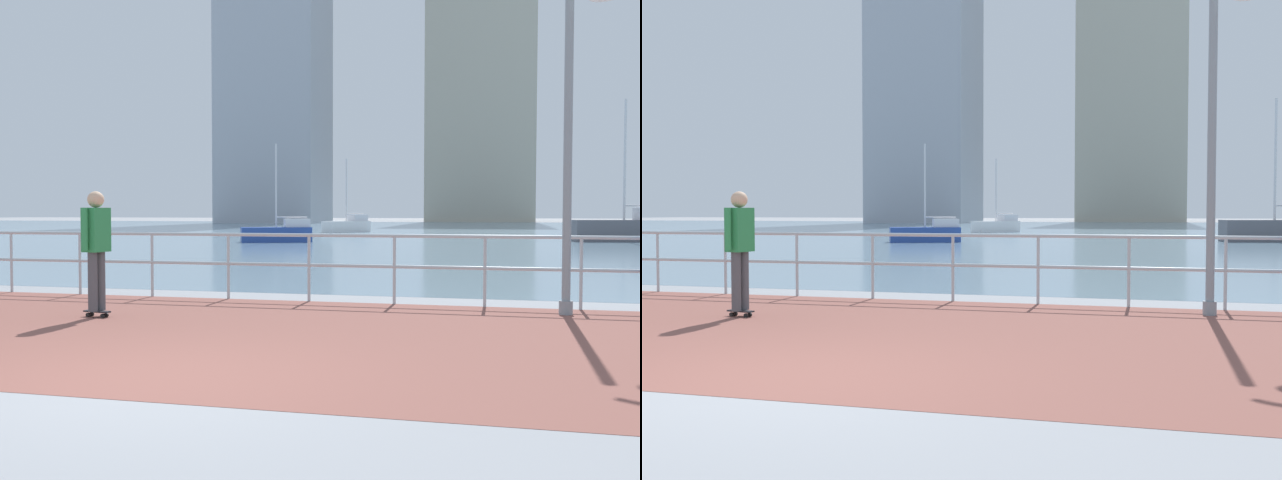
{
  "view_description": "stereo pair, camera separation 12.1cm",
  "coord_description": "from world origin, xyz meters",
  "views": [
    {
      "loc": [
        3.09,
        -5.67,
        1.47
      ],
      "look_at": [
        0.77,
        3.5,
        1.1
      ],
      "focal_mm": 41.14,
      "sensor_mm": 36.0,
      "label": 1
    },
    {
      "loc": [
        3.2,
        -5.64,
        1.47
      ],
      "look_at": [
        0.77,
        3.5,
        1.1
      ],
      "focal_mm": 41.14,
      "sensor_mm": 36.0,
      "label": 2
    }
  ],
  "objects": [
    {
      "name": "ground",
      "position": [
        0.0,
        40.0,
        0.0
      ],
      "size": [
        220.0,
        220.0,
        0.0
      ],
      "primitive_type": "plane",
      "color": "gray"
    },
    {
      "name": "brick_paving",
      "position": [
        0.0,
        2.62,
        0.0
      ],
      "size": [
        28.0,
        6.41,
        0.01
      ],
      "primitive_type": "cube",
      "color": "brown",
      "rests_on": "ground"
    },
    {
      "name": "harbor_water",
      "position": [
        0.0,
        50.83,
        0.0
      ],
      "size": [
        180.0,
        88.0,
        0.0
      ],
      "primitive_type": "cube",
      "color": "#6B899E",
      "rests_on": "ground"
    },
    {
      "name": "waterfront_railing",
      "position": [
        -0.0,
        5.83,
        0.77
      ],
      "size": [
        25.25,
        0.06,
        1.11
      ],
      "color": "#B2BCC1",
      "rests_on": "ground"
    },
    {
      "name": "lamppost",
      "position": [
        4.06,
        5.11,
        2.89
      ],
      "size": [
        0.67,
        0.65,
        5.22
      ],
      "color": "gray",
      "rests_on": "ground"
    },
    {
      "name": "skateboarder",
      "position": [
        -2.4,
        3.39,
        1.05
      ],
      "size": [
        0.41,
        0.56,
        1.75
      ],
      "color": "black",
      "rests_on": "ground"
    },
    {
      "name": "sailboat_teal",
      "position": [
        -7.6,
        44.64,
        0.49
      ],
      "size": [
        3.06,
        3.62,
        5.13
      ],
      "color": "white",
      "rests_on": "ground"
    },
    {
      "name": "sailboat_blue",
      "position": [
        -7.33,
        27.59,
        0.45
      ],
      "size": [
        3.46,
        2.28,
        4.67
      ],
      "color": "#284799",
      "rests_on": "ground"
    },
    {
      "name": "sailboat_navy",
      "position": [
        8.89,
        32.47,
        0.66
      ],
      "size": [
        5.11,
        2.46,
        6.9
      ],
      "color": "#595960",
      "rests_on": "ground"
    },
    {
      "name": "tower_brick",
      "position": [
        -0.33,
        104.44,
        21.83
      ],
      "size": [
        14.81,
        17.41,
        45.33
      ],
      "color": "#B2AD99",
      "rests_on": "ground"
    },
    {
      "name": "tower_slate",
      "position": [
        -25.51,
        84.15,
        21.7
      ],
      "size": [
        12.5,
        11.59,
        45.07
      ],
      "color": "#A3A8B2",
      "rests_on": "ground"
    }
  ]
}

